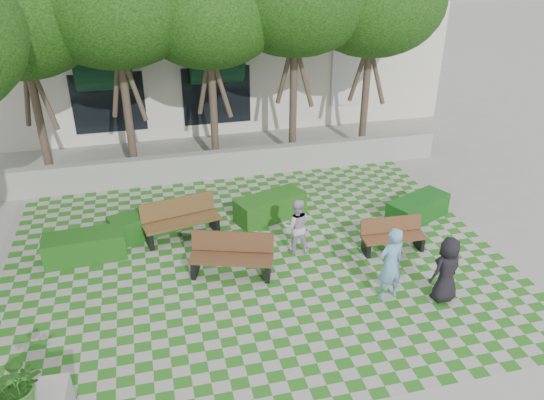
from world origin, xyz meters
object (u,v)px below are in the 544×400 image
object	(u,v)px
bench_mid	(232,256)
hedge_west	(85,247)
hedge_midleft	(146,223)
person_blue	(390,264)
person_white	(296,226)
bench_east	(393,236)
person_dark	(447,270)
bench_west	(181,220)
hedge_midright	(270,207)
hedge_east	(418,209)

from	to	relation	value
bench_mid	hedge_west	xyz separation A→B (m)	(-3.38, 1.54, -0.15)
hedge_midleft	hedge_west	xyz separation A→B (m)	(-1.49, -0.85, 0.02)
bench_mid	person_blue	xyz separation A→B (m)	(3.17, -1.73, 0.39)
person_blue	person_white	bearing A→B (deg)	-70.88
bench_east	person_dark	world-z (taller)	person_dark
bench_west	person_dark	bearing A→B (deg)	-49.58
hedge_midright	person_white	distance (m)	1.89
hedge_west	hedge_midright	bearing A→B (deg)	10.15
bench_mid	hedge_east	bearing A→B (deg)	32.26
hedge_west	person_white	size ratio (longest dim) A/B	1.32
hedge_west	person_blue	size ratio (longest dim) A/B	1.10
bench_east	bench_mid	xyz separation A→B (m)	(-4.13, -0.06, 0.08)
hedge_midright	hedge_midleft	bearing A→B (deg)	-179.56
bench_mid	hedge_midright	distance (m)	2.86
bench_east	person_blue	world-z (taller)	person_blue
hedge_east	person_blue	bearing A→B (deg)	-127.37
hedge_midright	person_white	size ratio (longest dim) A/B	1.35
hedge_midleft	person_blue	bearing A→B (deg)	-39.12
hedge_east	hedge_midleft	xyz separation A→B (m)	(-7.41, 1.04, -0.01)
hedge_midleft	person_white	distance (m)	4.08
hedge_east	person_dark	bearing A→B (deg)	-109.15
person_white	hedge_midright	bearing A→B (deg)	-74.92
bench_east	hedge_midleft	distance (m)	6.46
hedge_midleft	person_dark	bearing A→B (deg)	-35.70
bench_mid	person_dark	world-z (taller)	person_dark
hedge_midleft	person_blue	size ratio (longest dim) A/B	1.05
person_dark	hedge_west	bearing A→B (deg)	-39.46
person_dark	person_white	world-z (taller)	person_dark
person_dark	hedge_midleft	bearing A→B (deg)	-50.01
person_dark	bench_mid	bearing A→B (deg)	-40.01
bench_mid	hedge_east	distance (m)	5.68
person_white	hedge_east	bearing A→B (deg)	-159.76
bench_east	hedge_east	distance (m)	1.90
bench_east	hedge_midright	xyz separation A→B (m)	(-2.60, 2.36, -0.06)
bench_east	hedge_west	world-z (taller)	bench_east
person_blue	hedge_midleft	bearing A→B (deg)	-51.82
person_white	hedge_west	bearing A→B (deg)	-1.99
bench_east	person_dark	distance (m)	2.17
bench_mid	person_blue	world-z (taller)	person_blue
bench_mid	person_blue	size ratio (longest dim) A/B	1.16
hedge_midright	hedge_west	bearing A→B (deg)	-169.85
bench_east	hedge_east	bearing A→B (deg)	45.26
hedge_midleft	hedge_west	world-z (taller)	hedge_west
bench_mid	person_blue	distance (m)	3.63
bench_west	hedge_west	size ratio (longest dim) A/B	1.08
hedge_east	person_dark	xyz separation A→B (m)	(-1.19, -3.43, 0.44)
bench_mid	bench_west	bearing A→B (deg)	134.73
person_white	person_dark	bearing A→B (deg)	142.90
hedge_west	person_dark	size ratio (longest dim) A/B	1.26
hedge_east	person_blue	world-z (taller)	person_blue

